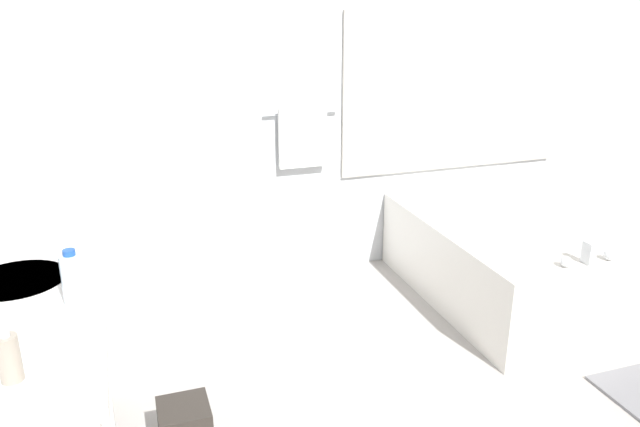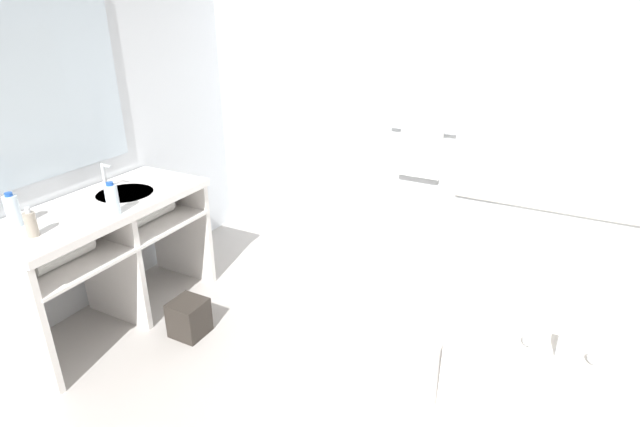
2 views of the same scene
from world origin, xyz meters
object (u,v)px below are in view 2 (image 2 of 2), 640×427
object	(u,v)px
bathtub	(560,320)
water_bottle_1	(112,199)
soap_dispenser	(30,224)
waste_bin	(189,318)
water_bottle_2	(13,210)

from	to	relation	value
bathtub	water_bottle_1	distance (m)	2.77
water_bottle_1	soap_dispenser	size ratio (longest dim) A/B	1.21
waste_bin	water_bottle_2	bearing A→B (deg)	-142.78
waste_bin	bathtub	bearing A→B (deg)	21.25
water_bottle_2	waste_bin	bearing A→B (deg)	37.22
water_bottle_1	soap_dispenser	xyz separation A→B (m)	(-0.15, -0.42, -0.02)
water_bottle_1	waste_bin	bearing A→B (deg)	24.93
water_bottle_2	waste_bin	size ratio (longest dim) A/B	0.82
soap_dispenser	water_bottle_1	bearing A→B (deg)	69.95
water_bottle_1	water_bottle_2	xyz separation A→B (m)	(-0.37, -0.38, -0.00)
bathtub	water_bottle_1	bearing A→B (deg)	-158.24
water_bottle_2	waste_bin	world-z (taller)	water_bottle_2
water_bottle_2	soap_dispenser	size ratio (longest dim) A/B	1.20
bathtub	water_bottle_2	distance (m)	3.24
water_bottle_1	soap_dispenser	distance (m)	0.45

